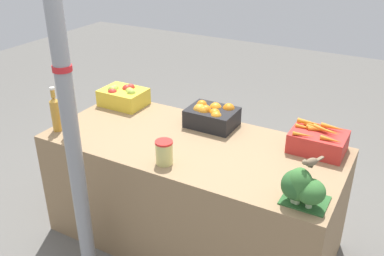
% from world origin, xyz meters
% --- Properties ---
extents(ground_plane, '(10.00, 10.00, 0.00)m').
position_xyz_m(ground_plane, '(0.00, 0.00, 0.00)').
color(ground_plane, '#605E59').
extents(market_table, '(1.84, 0.83, 0.74)m').
position_xyz_m(market_table, '(0.00, 0.00, 0.37)').
color(market_table, '#937551').
rests_on(market_table, ground_plane).
extents(support_pole, '(0.10, 0.10, 2.42)m').
position_xyz_m(support_pole, '(-0.39, -0.60, 1.21)').
color(support_pole, gray).
rests_on(support_pole, ground_plane).
extents(apple_crate, '(0.32, 0.24, 0.16)m').
position_xyz_m(apple_crate, '(-0.73, 0.27, 0.81)').
color(apple_crate, gold).
rests_on(apple_crate, market_table).
extents(orange_crate, '(0.32, 0.24, 0.16)m').
position_xyz_m(orange_crate, '(0.00, 0.27, 0.82)').
color(orange_crate, black).
rests_on(orange_crate, market_table).
extents(carrot_crate, '(0.32, 0.24, 0.16)m').
position_xyz_m(carrot_crate, '(0.70, 0.27, 0.81)').
color(carrot_crate, red).
rests_on(carrot_crate, market_table).
extents(broccoli_pile, '(0.22, 0.21, 0.20)m').
position_xyz_m(broccoli_pile, '(0.76, -0.29, 0.84)').
color(broccoli_pile, '#2D602D').
rests_on(broccoli_pile, market_table).
extents(juice_bottle_amber, '(0.06, 0.06, 0.30)m').
position_xyz_m(juice_bottle_amber, '(-0.85, -0.27, 0.87)').
color(juice_bottle_amber, gold).
rests_on(juice_bottle_amber, market_table).
extents(juice_bottle_cloudy, '(0.06, 0.06, 0.31)m').
position_xyz_m(juice_bottle_cloudy, '(-0.73, -0.27, 0.87)').
color(juice_bottle_cloudy, beige).
rests_on(juice_bottle_cloudy, market_table).
extents(pickle_jar, '(0.10, 0.10, 0.14)m').
position_xyz_m(pickle_jar, '(-0.02, -0.29, 0.81)').
color(pickle_jar, '#D1CC75').
rests_on(pickle_jar, market_table).
extents(sparrow_bird, '(0.08, 0.12, 0.05)m').
position_xyz_m(sparrow_bird, '(0.78, -0.27, 0.97)').
color(sparrow_bird, '#4C3D2D').
rests_on(sparrow_bird, broccoli_pile).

